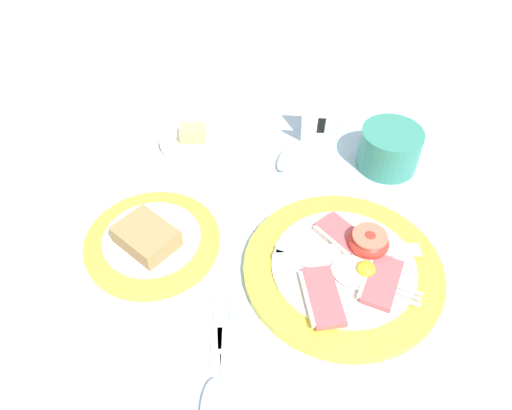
{
  "coord_description": "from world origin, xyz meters",
  "views": [
    {
      "loc": [
        0.05,
        -0.41,
        0.52
      ],
      "look_at": [
        -0.03,
        0.06,
        0.02
      ],
      "focal_mm": 35.0,
      "sensor_mm": 36.0,
      "label": 1
    }
  ],
  "objects_px": {
    "sugar_cup": "(390,148)",
    "fork_on_cloth": "(226,368)",
    "teaspoon_near_cup": "(214,385)",
    "bread_plate": "(151,241)",
    "breakfast_plate": "(346,267)",
    "number_card": "(321,122)",
    "teaspoon_by_saucer": "(283,168)",
    "butter_dish": "(194,140)"
  },
  "relations": [
    {
      "from": "number_card",
      "to": "butter_dish",
      "type": "bearing_deg",
      "value": -173.37
    },
    {
      "from": "bread_plate",
      "to": "sugar_cup",
      "type": "distance_m",
      "value": 0.38
    },
    {
      "from": "sugar_cup",
      "to": "teaspoon_near_cup",
      "type": "relative_size",
      "value": 0.48
    },
    {
      "from": "butter_dish",
      "to": "teaspoon_near_cup",
      "type": "height_order",
      "value": "butter_dish"
    },
    {
      "from": "breakfast_plate",
      "to": "sugar_cup",
      "type": "bearing_deg",
      "value": 76.71
    },
    {
      "from": "teaspoon_by_saucer",
      "to": "sugar_cup",
      "type": "bearing_deg",
      "value": -62.78
    },
    {
      "from": "bread_plate",
      "to": "butter_dish",
      "type": "bearing_deg",
      "value": 90.27
    },
    {
      "from": "butter_dish",
      "to": "teaspoon_by_saucer",
      "type": "height_order",
      "value": "butter_dish"
    },
    {
      "from": "butter_dish",
      "to": "teaspoon_near_cup",
      "type": "xyz_separation_m",
      "value": [
        0.13,
        -0.39,
        -0.0
      ]
    },
    {
      "from": "bread_plate",
      "to": "butter_dish",
      "type": "relative_size",
      "value": 1.62
    },
    {
      "from": "sugar_cup",
      "to": "butter_dish",
      "type": "bearing_deg",
      "value": -179.6
    },
    {
      "from": "bread_plate",
      "to": "teaspoon_by_saucer",
      "type": "xyz_separation_m",
      "value": [
        0.15,
        0.18,
        -0.01
      ]
    },
    {
      "from": "teaspoon_by_saucer",
      "to": "teaspoon_near_cup",
      "type": "bearing_deg",
      "value": -172.14
    },
    {
      "from": "sugar_cup",
      "to": "teaspoon_by_saucer",
      "type": "height_order",
      "value": "sugar_cup"
    },
    {
      "from": "sugar_cup",
      "to": "butter_dish",
      "type": "relative_size",
      "value": 0.83
    },
    {
      "from": "breakfast_plate",
      "to": "butter_dish",
      "type": "relative_size",
      "value": 2.29
    },
    {
      "from": "bread_plate",
      "to": "fork_on_cloth",
      "type": "relative_size",
      "value": 0.97
    },
    {
      "from": "breakfast_plate",
      "to": "number_card",
      "type": "xyz_separation_m",
      "value": [
        -0.06,
        0.26,
        0.03
      ]
    },
    {
      "from": "sugar_cup",
      "to": "fork_on_cloth",
      "type": "bearing_deg",
      "value": -114.9
    },
    {
      "from": "sugar_cup",
      "to": "fork_on_cloth",
      "type": "distance_m",
      "value": 0.41
    },
    {
      "from": "breakfast_plate",
      "to": "number_card",
      "type": "height_order",
      "value": "number_card"
    },
    {
      "from": "breakfast_plate",
      "to": "bread_plate",
      "type": "height_order",
      "value": "same"
    },
    {
      "from": "number_card",
      "to": "teaspoon_by_saucer",
      "type": "distance_m",
      "value": 0.1
    },
    {
      "from": "sugar_cup",
      "to": "teaspoon_near_cup",
      "type": "distance_m",
      "value": 0.43
    },
    {
      "from": "sugar_cup",
      "to": "number_card",
      "type": "height_order",
      "value": "number_card"
    },
    {
      "from": "bread_plate",
      "to": "fork_on_cloth",
      "type": "bearing_deg",
      "value": -48.68
    },
    {
      "from": "fork_on_cloth",
      "to": "teaspoon_near_cup",
      "type": "bearing_deg",
      "value": 145.63
    },
    {
      "from": "breakfast_plate",
      "to": "teaspoon_by_saucer",
      "type": "bearing_deg",
      "value": 120.56
    },
    {
      "from": "number_card",
      "to": "teaspoon_near_cup",
      "type": "relative_size",
      "value": 0.38
    },
    {
      "from": "number_card",
      "to": "teaspoon_near_cup",
      "type": "distance_m",
      "value": 0.44
    },
    {
      "from": "butter_dish",
      "to": "number_card",
      "type": "height_order",
      "value": "number_card"
    },
    {
      "from": "number_card",
      "to": "teaspoon_by_saucer",
      "type": "height_order",
      "value": "number_card"
    },
    {
      "from": "breakfast_plate",
      "to": "teaspoon_by_saucer",
      "type": "height_order",
      "value": "breakfast_plate"
    },
    {
      "from": "butter_dish",
      "to": "teaspoon_by_saucer",
      "type": "distance_m",
      "value": 0.16
    },
    {
      "from": "bread_plate",
      "to": "number_card",
      "type": "relative_size",
      "value": 2.43
    },
    {
      "from": "breakfast_plate",
      "to": "bread_plate",
      "type": "xyz_separation_m",
      "value": [
        -0.25,
        -0.0,
        0.0
      ]
    },
    {
      "from": "breakfast_plate",
      "to": "teaspoon_near_cup",
      "type": "bearing_deg",
      "value": -126.21
    },
    {
      "from": "bread_plate",
      "to": "number_card",
      "type": "distance_m",
      "value": 0.33
    },
    {
      "from": "sugar_cup",
      "to": "butter_dish",
      "type": "distance_m",
      "value": 0.31
    },
    {
      "from": "breakfast_plate",
      "to": "sugar_cup",
      "type": "relative_size",
      "value": 2.74
    },
    {
      "from": "breakfast_plate",
      "to": "fork_on_cloth",
      "type": "height_order",
      "value": "breakfast_plate"
    },
    {
      "from": "breakfast_plate",
      "to": "sugar_cup",
      "type": "xyz_separation_m",
      "value": [
        0.05,
        0.22,
        0.02
      ]
    }
  ]
}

